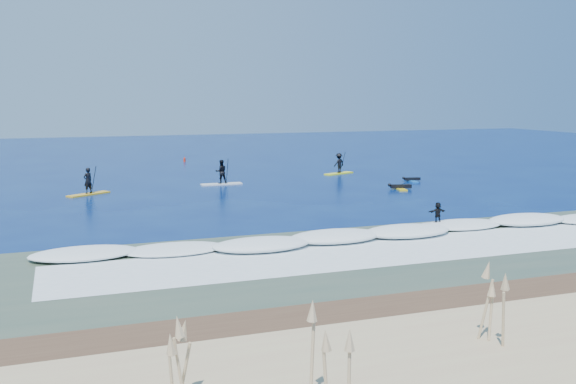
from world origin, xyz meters
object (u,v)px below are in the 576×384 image
object	(u,v)px
marker_buoy	(185,160)
sup_paddler_center	(221,174)
wave_surfer	(438,214)
sup_paddler_left	(88,185)
sup_paddler_right	(339,165)
prone_paddler_far	(411,180)
prone_paddler_near	(400,187)

from	to	relation	value
marker_buoy	sup_paddler_center	bearing A→B (deg)	-91.64
wave_surfer	sup_paddler_left	bearing A→B (deg)	133.25
sup_paddler_left	sup_paddler_right	bearing A→B (deg)	-20.25
sup_paddler_center	prone_paddler_far	size ratio (longest dim) A/B	1.65
prone_paddler_near	prone_paddler_far	xyz separation A→B (m)	(3.22, 3.73, -0.03)
sup_paddler_left	sup_paddler_center	size ratio (longest dim) A/B	0.95
sup_paddler_left	prone_paddler_near	distance (m)	23.54
sup_paddler_center	prone_paddler_near	xyz separation A→B (m)	(12.46, -7.21, -0.72)
prone_paddler_far	wave_surfer	distance (m)	19.32
sup_paddler_right	marker_buoy	bearing A→B (deg)	102.94
wave_surfer	prone_paddler_far	bearing A→B (deg)	63.80
sup_paddler_center	wave_surfer	xyz separation A→B (m)	(7.14, -20.80, -0.16)
sup_paddler_right	marker_buoy	xyz separation A→B (m)	(-11.52, 15.63, -0.61)
sup_paddler_left	sup_paddler_center	xyz separation A→B (m)	(10.50, 2.02, 0.16)
prone_paddler_near	prone_paddler_far	world-z (taller)	prone_paddler_near
prone_paddler_far	marker_buoy	bearing A→B (deg)	42.12
sup_paddler_center	marker_buoy	xyz separation A→B (m)	(0.55, 19.08, -0.62)
prone_paddler_near	marker_buoy	world-z (taller)	marker_buoy
prone_paddler_far	wave_surfer	size ratio (longest dim) A/B	1.20
sup_paddler_right	prone_paddler_near	xyz separation A→B (m)	(0.40, -10.66, -0.71)
prone_paddler_far	marker_buoy	xyz separation A→B (m)	(-15.13, 22.56, 0.12)
sup_paddler_right	sup_paddler_left	bearing A→B (deg)	170.19
wave_surfer	sup_paddler_right	bearing A→B (deg)	78.56
sup_paddler_right	prone_paddler_near	distance (m)	10.69
sup_paddler_left	sup_paddler_center	distance (m)	10.69
prone_paddler_far	sup_paddler_right	bearing A→B (deg)	35.80
sup_paddler_right	wave_surfer	bearing A→B (deg)	-124.93
prone_paddler_near	prone_paddler_far	size ratio (longest dim) A/B	1.19
sup_paddler_right	prone_paddler_near	bearing A→B (deg)	-111.32
sup_paddler_left	marker_buoy	xyz separation A→B (m)	(11.04, 21.11, -0.46)
sup_paddler_right	marker_buoy	world-z (taller)	sup_paddler_right
sup_paddler_center	prone_paddler_far	xyz separation A→B (m)	(15.68, -3.48, -0.74)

